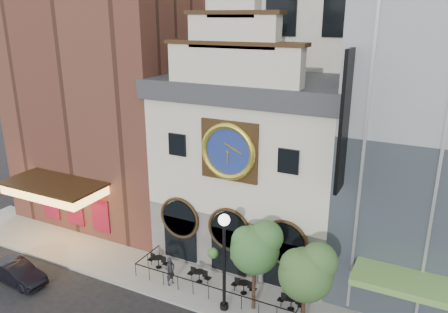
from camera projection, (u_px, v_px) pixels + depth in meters
ground at (198, 313)px, 24.72m from camera, size 120.00×120.00×0.00m
sidewalk at (219, 288)px, 26.82m from camera, size 44.00×5.00×0.15m
clock_building at (255, 162)px, 29.30m from camera, size 12.60×8.78×18.65m
theater_building at (117, 61)px, 34.87m from camera, size 14.00×15.60×25.00m
cafe_railing at (219, 281)px, 26.66m from camera, size 10.60×2.60×0.90m
bistro_0 at (158, 261)px, 28.77m from camera, size 1.58×0.68×0.90m
bistro_1 at (199, 275)px, 27.21m from camera, size 1.58×0.68×0.90m
bistro_2 at (244, 287)px, 26.09m from camera, size 1.58×0.68×0.90m
bistro_3 at (291, 302)px, 24.65m from camera, size 1.58×0.68×0.90m
car_left at (18, 272)px, 27.41m from camera, size 4.23×1.74×1.36m
pedestrian at (171, 271)px, 26.85m from camera, size 0.54×0.73×1.84m
lamppost at (224, 252)px, 23.75m from camera, size 1.86×0.88×5.90m
tree_left at (256, 246)px, 23.70m from camera, size 2.82×2.71×5.43m
tree_right at (307, 271)px, 21.43m from camera, size 2.82×2.71×5.42m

